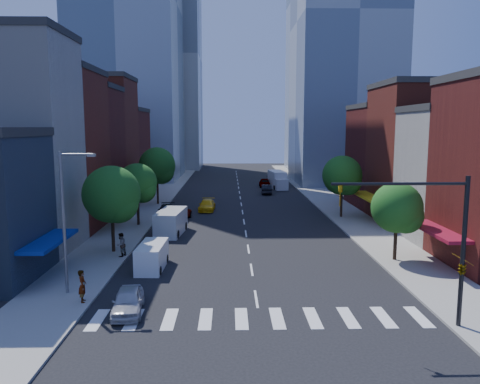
% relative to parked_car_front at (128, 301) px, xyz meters
% --- Properties ---
extents(ground, '(220.00, 220.00, 0.00)m').
position_rel_parked_car_front_xyz_m(ground, '(7.50, 2.00, -0.70)').
color(ground, black).
rests_on(ground, ground).
extents(sidewalk_left, '(5.00, 120.00, 0.15)m').
position_rel_parked_car_front_xyz_m(sidewalk_left, '(-5.00, 42.00, -0.63)').
color(sidewalk_left, gray).
rests_on(sidewalk_left, ground).
extents(sidewalk_right, '(5.00, 120.00, 0.15)m').
position_rel_parked_car_front_xyz_m(sidewalk_right, '(20.00, 42.00, -0.63)').
color(sidewalk_right, gray).
rests_on(sidewalk_right, ground).
extents(crosswalk, '(19.00, 3.00, 0.01)m').
position_rel_parked_car_front_xyz_m(crosswalk, '(7.50, -1.00, -0.70)').
color(crosswalk, silver).
rests_on(crosswalk, ground).
extents(bldg_left_2, '(12.00, 9.00, 16.00)m').
position_rel_parked_car_front_xyz_m(bldg_left_2, '(-13.50, 22.50, 7.30)').
color(bldg_left_2, maroon).
rests_on(bldg_left_2, ground).
extents(bldg_left_3, '(12.00, 8.00, 15.00)m').
position_rel_parked_car_front_xyz_m(bldg_left_3, '(-13.50, 31.00, 6.80)').
color(bldg_left_3, '#511614').
rests_on(bldg_left_3, ground).
extents(bldg_left_4, '(12.00, 9.00, 17.00)m').
position_rel_parked_car_front_xyz_m(bldg_left_4, '(-13.50, 39.50, 7.80)').
color(bldg_left_4, maroon).
rests_on(bldg_left_4, ground).
extents(bldg_left_5, '(12.00, 10.00, 13.00)m').
position_rel_parked_car_front_xyz_m(bldg_left_5, '(-13.50, 49.00, 5.80)').
color(bldg_left_5, '#511614').
rests_on(bldg_left_5, ground).
extents(bldg_right_1, '(12.00, 8.00, 12.00)m').
position_rel_parked_car_front_xyz_m(bldg_right_1, '(28.50, 17.00, 5.30)').
color(bldg_right_1, silver).
rests_on(bldg_right_1, ground).
extents(bldg_right_2, '(12.00, 10.00, 15.00)m').
position_rel_parked_car_front_xyz_m(bldg_right_2, '(28.50, 26.00, 6.80)').
color(bldg_right_2, maroon).
rests_on(bldg_right_2, ground).
extents(bldg_right_3, '(12.00, 10.00, 13.00)m').
position_rel_parked_car_front_xyz_m(bldg_right_3, '(28.50, 36.00, 5.80)').
color(bldg_right_3, '#511614').
rests_on(bldg_right_3, ground).
extents(tower_nw, '(20.00, 22.00, 70.00)m').
position_rel_parked_car_front_xyz_m(tower_nw, '(-14.50, 72.00, 34.30)').
color(tower_nw, '#8C99A8').
rests_on(tower_nw, ground).
extents(tower_ne, '(18.00, 20.00, 60.00)m').
position_rel_parked_car_front_xyz_m(tower_ne, '(27.50, 64.00, 29.30)').
color(tower_ne, '#9EA5AD').
rests_on(tower_ne, ground).
extents(tower_far_w, '(18.00, 18.00, 56.00)m').
position_rel_parked_car_front_xyz_m(tower_far_w, '(-10.50, 97.00, 27.30)').
color(tower_far_w, '#9EA5AD').
rests_on(tower_far_w, ground).
extents(traffic_signal, '(7.24, 2.24, 8.00)m').
position_rel_parked_car_front_xyz_m(traffic_signal, '(17.44, -2.50, 3.45)').
color(traffic_signal, black).
rests_on(traffic_signal, sidewalk_right).
extents(streetlight, '(2.25, 0.25, 9.00)m').
position_rel_parked_car_front_xyz_m(streetlight, '(-4.31, 3.00, 4.57)').
color(streetlight, slate).
rests_on(streetlight, sidewalk_left).
extents(tree_left_near, '(4.80, 4.80, 7.30)m').
position_rel_parked_car_front_xyz_m(tree_left_near, '(-3.85, 12.92, 4.16)').
color(tree_left_near, black).
rests_on(tree_left_near, sidewalk_left).
extents(tree_left_mid, '(4.20, 4.20, 6.65)m').
position_rel_parked_car_front_xyz_m(tree_left_mid, '(-3.85, 23.92, 3.82)').
color(tree_left_mid, black).
rests_on(tree_left_mid, sidewalk_left).
extents(tree_left_far, '(5.00, 5.00, 7.75)m').
position_rel_parked_car_front_xyz_m(tree_left_far, '(-3.85, 37.92, 4.50)').
color(tree_left_far, black).
rests_on(tree_left_far, sidewalk_left).
extents(tree_right_near, '(4.00, 4.00, 6.20)m').
position_rel_parked_car_front_xyz_m(tree_right_near, '(19.15, 9.92, 3.49)').
color(tree_right_near, black).
rests_on(tree_right_near, sidewalk_right).
extents(tree_right_far, '(4.60, 4.60, 7.20)m').
position_rel_parked_car_front_xyz_m(tree_right_far, '(19.15, 27.92, 4.16)').
color(tree_right_far, black).
rests_on(tree_right_far, sidewalk_right).
extents(parked_car_front, '(2.08, 4.28, 1.41)m').
position_rel_parked_car_front_xyz_m(parked_car_front, '(0.00, 0.00, 0.00)').
color(parked_car_front, '#B8B8BD').
rests_on(parked_car_front, ground).
extents(parked_car_second, '(2.01, 4.37, 1.39)m').
position_rel_parked_car_front_xyz_m(parked_car_second, '(0.00, 23.50, -0.01)').
color(parked_car_second, black).
rests_on(parked_car_second, ground).
extents(parked_car_third, '(2.83, 5.02, 1.32)m').
position_rel_parked_car_front_xyz_m(parked_car_third, '(0.00, 27.00, -0.04)').
color(parked_car_third, '#999999').
rests_on(parked_car_third, ground).
extents(parked_car_rear, '(2.08, 4.82, 1.38)m').
position_rel_parked_car_front_xyz_m(parked_car_rear, '(-1.71, 29.41, -0.01)').
color(parked_car_rear, black).
rests_on(parked_car_rear, ground).
extents(cargo_van_near, '(1.97, 4.58, 1.93)m').
position_rel_parked_car_front_xyz_m(cargo_van_near, '(-0.00, 8.36, 0.25)').
color(cargo_van_near, white).
rests_on(cargo_van_near, ground).
extents(cargo_van_far, '(2.84, 5.87, 2.42)m').
position_rel_parked_car_front_xyz_m(cargo_van_far, '(-0.02, 19.96, 0.49)').
color(cargo_van_far, silver).
rests_on(cargo_van_far, ground).
extents(taxi, '(2.14, 4.86, 1.39)m').
position_rel_parked_car_front_xyz_m(taxi, '(2.98, 33.18, -0.01)').
color(taxi, '#E9B60C').
rests_on(taxi, ground).
extents(traffic_car_oncoming, '(1.81, 4.59, 1.49)m').
position_rel_parked_car_front_xyz_m(traffic_car_oncoming, '(11.83, 48.19, 0.04)').
color(traffic_car_oncoming, black).
rests_on(traffic_car_oncoming, ground).
extents(traffic_car_far, '(1.97, 4.68, 1.58)m').
position_rel_parked_car_front_xyz_m(traffic_car_far, '(12.17, 57.10, 0.09)').
color(traffic_car_far, '#999999').
rests_on(traffic_car_far, ground).
extents(box_truck, '(2.95, 7.62, 2.99)m').
position_rel_parked_car_front_xyz_m(box_truck, '(14.30, 54.93, 0.71)').
color(box_truck, silver).
rests_on(box_truck, ground).
extents(pedestrian_near, '(0.63, 0.81, 1.98)m').
position_rel_parked_car_front_xyz_m(pedestrian_near, '(-3.01, 1.39, 0.43)').
color(pedestrian_near, '#999999').
rests_on(pedestrian_near, sidewalk_left).
extents(pedestrian_far, '(1.05, 1.16, 1.94)m').
position_rel_parked_car_front_xyz_m(pedestrian_far, '(-3.00, 11.41, 0.42)').
color(pedestrian_far, '#999999').
rests_on(pedestrian_far, sidewalk_left).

